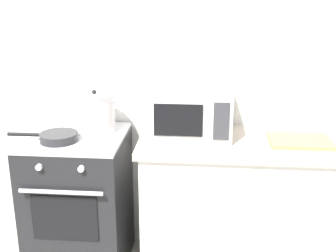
# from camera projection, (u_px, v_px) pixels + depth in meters

# --- Properties ---
(back_wall) EXTENTS (4.40, 0.10, 2.50)m
(back_wall) POSITION_uv_depth(u_px,v_px,m) (184.00, 73.00, 2.90)
(back_wall) COLOR silver
(back_wall) RESTS_ON ground_plane
(lower_cabinet_right) EXTENTS (1.64, 0.56, 0.88)m
(lower_cabinet_right) POSITION_uv_depth(u_px,v_px,m) (275.00, 212.00, 2.77)
(lower_cabinet_right) COLOR white
(lower_cabinet_right) RESTS_ON ground_plane
(countertop_right) EXTENTS (1.70, 0.60, 0.04)m
(countertop_right) POSITION_uv_depth(u_px,v_px,m) (281.00, 144.00, 2.63)
(countertop_right) COLOR #ADA393
(countertop_right) RESTS_ON lower_cabinet_right
(stove) EXTENTS (0.60, 0.64, 0.92)m
(stove) POSITION_uv_depth(u_px,v_px,m) (80.00, 203.00, 2.85)
(stove) COLOR black
(stove) RESTS_ON ground_plane
(stock_pot) EXTENTS (0.33, 0.25, 0.27)m
(stock_pot) POSITION_uv_depth(u_px,v_px,m) (95.00, 113.00, 2.76)
(stock_pot) COLOR silver
(stock_pot) RESTS_ON stove
(frying_pan) EXTENTS (0.42, 0.22, 0.05)m
(frying_pan) POSITION_uv_depth(u_px,v_px,m) (58.00, 137.00, 2.61)
(frying_pan) COLOR #28282B
(frying_pan) RESTS_ON stove
(microwave) EXTENTS (0.50, 0.37, 0.30)m
(microwave) POSITION_uv_depth(u_px,v_px,m) (190.00, 112.00, 2.68)
(microwave) COLOR white
(microwave) RESTS_ON countertop_right
(cutting_board) EXTENTS (0.36, 0.26, 0.02)m
(cutting_board) POSITION_uv_depth(u_px,v_px,m) (300.00, 141.00, 2.59)
(cutting_board) COLOR tan
(cutting_board) RESTS_ON countertop_right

